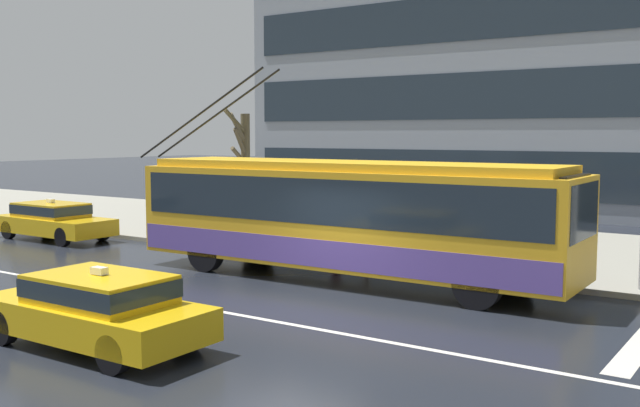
{
  "coord_description": "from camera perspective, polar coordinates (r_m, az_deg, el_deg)",
  "views": [
    {
      "loc": [
        8.81,
        -12.12,
        3.62
      ],
      "look_at": [
        -1.64,
        3.35,
        1.83
      ],
      "focal_mm": 40.76,
      "sensor_mm": 36.0,
      "label": 1
    }
  ],
  "objects": [
    {
      "name": "street_tree_bare",
      "position": [
        25.81,
        -5.97,
        2.96
      ],
      "size": [
        0.47,
        1.5,
        4.37
      ],
      "color": "brown",
      "rests_on": "sidewalk_slab"
    },
    {
      "name": "trolleybus",
      "position": [
        17.94,
        2.07,
        -0.92
      ],
      "size": [
        12.57,
        2.64,
        5.34
      ],
      "color": "gold",
      "rests_on": "ground_plane"
    },
    {
      "name": "pedestrian_at_shelter",
      "position": [
        20.49,
        3.61,
        0.39
      ],
      "size": [
        1.39,
        1.39,
        2.04
      ],
      "color": "#4E4E4D",
      "rests_on": "sidewalk_slab"
    },
    {
      "name": "sidewalk_slab",
      "position": [
        23.71,
        11.86,
        -3.25
      ],
      "size": [
        80.0,
        10.0,
        0.14
      ],
      "primitive_type": "cube",
      "color": "gray",
      "rests_on": "ground_plane"
    },
    {
      "name": "pedestrian_approaching_curb",
      "position": [
        21.89,
        1.1,
        0.24
      ],
      "size": [
        1.06,
        1.06,
        1.91
      ],
      "color": "#21132E",
      "rests_on": "sidewalk_slab"
    },
    {
      "name": "lane_centre_line",
      "position": [
        14.49,
        -4.75,
        -8.99
      ],
      "size": [
        72.0,
        0.14,
        0.01
      ],
      "primitive_type": "cube",
      "color": "silver",
      "rests_on": "ground_plane"
    },
    {
      "name": "taxi_queued_behind_bus",
      "position": [
        26.54,
        -20.22,
        -1.17
      ],
      "size": [
        4.61,
        1.81,
        1.39
      ],
      "color": "gold",
      "rests_on": "ground_plane"
    },
    {
      "name": "ground_plane",
      "position": [
        15.41,
        -1.93,
        -8.1
      ],
      "size": [
        160.0,
        160.0,
        0.0
      ],
      "primitive_type": "plane",
      "color": "#1F232C"
    },
    {
      "name": "taxi_oncoming_near",
      "position": [
        12.99,
        -17.16,
        -7.75
      ],
      "size": [
        4.27,
        1.82,
        1.39
      ],
      "color": "gold",
      "rests_on": "ground_plane"
    }
  ]
}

